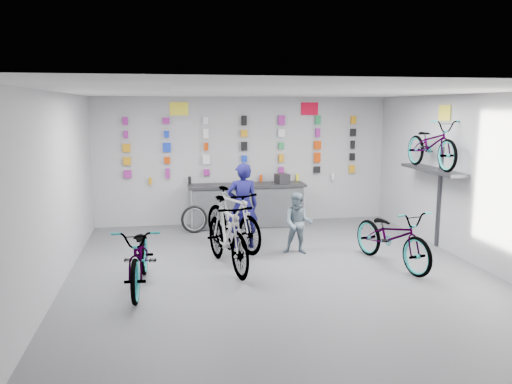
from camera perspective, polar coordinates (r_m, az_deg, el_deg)
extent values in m
plane|color=#525257|center=(8.39, 2.96, -9.56)|extent=(8.00, 8.00, 0.00)
plane|color=white|center=(7.93, 3.16, 11.37)|extent=(8.00, 8.00, 0.00)
plane|color=#B5B4B7|center=(11.92, -1.40, 3.61)|extent=(7.00, 0.00, 7.00)
plane|color=#B5B4B7|center=(4.33, 15.51, -7.72)|extent=(7.00, 0.00, 7.00)
plane|color=#B5B4B7|center=(7.98, -22.19, -0.16)|extent=(0.00, 8.00, 8.00)
plane|color=#B5B4B7|center=(9.46, 24.15, 1.16)|extent=(0.00, 8.00, 8.00)
cube|color=black|center=(11.64, -1.04, -1.77)|extent=(2.60, 0.60, 0.90)
cube|color=silver|center=(11.34, -0.79, -1.92)|extent=(2.60, 0.02, 0.90)
cube|color=silver|center=(11.21, -7.37, -2.15)|extent=(0.04, 0.04, 0.96)
cube|color=silver|center=(11.63, 5.54, -1.68)|extent=(0.04, 0.04, 0.96)
cube|color=black|center=(11.55, -1.05, 0.76)|extent=(2.70, 0.66, 0.06)
cube|color=#921D81|center=(11.77, -14.45, 2.00)|extent=(0.17, 0.06, 0.18)
cube|color=#921D81|center=(11.73, -10.07, 2.14)|extent=(0.09, 0.06, 0.23)
cube|color=#921D81|center=(11.77, -5.68, 2.26)|extent=(0.14, 0.06, 0.14)
cube|color=#FFFC1E|center=(11.88, -1.35, 2.38)|extent=(0.11, 0.06, 0.17)
cube|color=#921D81|center=(12.05, 2.89, 2.47)|extent=(0.12, 0.06, 0.17)
cube|color=black|center=(12.29, 6.98, 2.55)|extent=(0.16, 0.06, 0.16)
cube|color=orange|center=(12.58, 10.90, 2.62)|extent=(0.14, 0.06, 0.19)
cube|color=orange|center=(11.73, -14.52, 3.45)|extent=(0.17, 0.06, 0.18)
cube|color=#C83603|center=(11.70, -10.11, 3.59)|extent=(0.13, 0.06, 0.15)
cube|color=silver|center=(11.74, -5.70, 3.72)|extent=(0.16, 0.06, 0.21)
cube|color=#1232C4|center=(11.84, -1.35, 3.81)|extent=(0.12, 0.06, 0.16)
cube|color=orange|center=(12.02, 2.90, 3.89)|extent=(0.11, 0.06, 0.19)
cube|color=#C83603|center=(12.25, 7.01, 3.94)|extent=(0.16, 0.06, 0.24)
cube|color=black|center=(12.55, 10.94, 3.98)|extent=(0.13, 0.06, 0.18)
cube|color=orange|center=(11.70, -14.58, 4.91)|extent=(0.17, 0.06, 0.18)
cube|color=#1232C4|center=(11.67, -10.15, 5.06)|extent=(0.18, 0.06, 0.21)
cube|color=#C83603|center=(11.71, -5.73, 5.18)|extent=(0.09, 0.06, 0.18)
cube|color=black|center=(11.82, -1.36, 5.26)|extent=(0.14, 0.06, 0.21)
cube|color=#218A45|center=(11.99, 2.91, 5.32)|extent=(0.12, 0.06, 0.15)
cube|color=#C83603|center=(12.23, 7.04, 5.34)|extent=(0.17, 0.06, 0.20)
cube|color=black|center=(12.52, 10.99, 5.34)|extent=(0.10, 0.06, 0.20)
cube|color=#921D81|center=(11.68, -14.64, 6.37)|extent=(0.09, 0.06, 0.16)
cube|color=#1232C4|center=(11.65, -10.20, 6.53)|extent=(0.11, 0.06, 0.15)
cube|color=silver|center=(11.69, -5.75, 6.64)|extent=(0.13, 0.06, 0.21)
cube|color=orange|center=(11.80, -1.36, 6.71)|extent=(0.15, 0.06, 0.16)
cube|color=silver|center=(11.97, 2.92, 6.75)|extent=(0.15, 0.06, 0.18)
cube|color=#921D81|center=(12.21, 7.07, 6.75)|extent=(0.10, 0.06, 0.21)
cube|color=black|center=(12.51, 11.03, 6.71)|extent=(0.14, 0.06, 0.18)
cube|color=#921D81|center=(11.67, -14.71, 7.84)|extent=(0.11, 0.06, 0.18)
cube|color=#921D81|center=(11.64, -10.24, 8.00)|extent=(0.16, 0.06, 0.14)
cube|color=silver|center=(11.68, -5.78, 8.11)|extent=(0.11, 0.06, 0.16)
cube|color=black|center=(11.78, -1.37, 8.17)|extent=(0.12, 0.06, 0.23)
cube|color=#921D81|center=(11.96, 2.94, 8.18)|extent=(0.15, 0.06, 0.23)
cube|color=#218A45|center=(12.20, 7.10, 8.15)|extent=(0.12, 0.06, 0.21)
cube|color=orange|center=(12.49, 11.08, 8.08)|extent=(0.13, 0.06, 0.19)
cylinder|color=orange|center=(11.74, -11.99, 1.24)|extent=(0.07, 0.07, 0.16)
cylinder|color=black|center=(11.75, -7.60, 1.37)|extent=(0.07, 0.07, 0.16)
cylinder|color=#C83603|center=(11.95, 0.57, 1.60)|extent=(0.07, 0.07, 0.16)
cylinder|color=#FFFC1E|center=(12.15, 4.74, 1.70)|extent=(0.07, 0.07, 0.16)
cylinder|color=silver|center=(12.41, 8.76, 1.79)|extent=(0.07, 0.07, 0.16)
cube|color=#333338|center=(10.36, 19.53, 2.40)|extent=(0.38, 1.90, 0.06)
cube|color=#333338|center=(10.53, 20.21, -0.56)|extent=(0.04, 0.10, 2.00)
cube|color=yellow|center=(11.69, -8.79, 9.37)|extent=(0.42, 0.02, 0.30)
cube|color=red|center=(12.18, 6.14, 9.44)|extent=(0.42, 0.02, 0.30)
cube|color=yellow|center=(10.38, 20.75, 8.44)|extent=(0.02, 0.40, 0.30)
imported|color=gray|center=(7.90, -13.07, -7.13)|extent=(0.78, 1.99, 1.03)
imported|color=gray|center=(8.59, -3.32, -4.85)|extent=(0.98, 2.11, 1.22)
imported|color=gray|center=(9.11, 15.31, -4.90)|extent=(1.14, 2.10, 1.05)
imported|color=gray|center=(9.84, -2.70, -3.03)|extent=(1.33, 2.05, 1.20)
imported|color=gray|center=(10.28, 19.44, 5.18)|extent=(0.63, 1.80, 0.95)
imported|color=#100E46|center=(9.82, -1.54, -1.57)|extent=(0.62, 0.41, 1.70)
imported|color=slate|center=(9.50, 4.85, -3.60)|extent=(0.67, 0.59, 1.17)
torus|color=black|center=(11.17, -7.07, -3.13)|extent=(0.63, 0.30, 0.61)
torus|color=silver|center=(11.17, -7.07, -3.13)|extent=(0.51, 0.22, 0.49)
cube|color=black|center=(11.69, 3.01, 1.55)|extent=(0.34, 0.36, 0.22)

